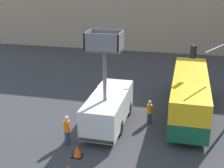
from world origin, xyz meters
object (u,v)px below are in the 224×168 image
utility_truck (109,106)px  city_bus (190,92)px  traffic_light_pole (218,71)px  road_worker_directing (149,112)px  road_worker_near_truck (67,130)px  traffic_cone_near_truck (77,151)px

utility_truck → city_bus: size_ratio=0.64×
city_bus → traffic_light_pole: bearing=-130.8°
city_bus → traffic_light_pole: size_ratio=1.90×
traffic_light_pole → road_worker_directing: (-4.38, -1.27, -2.94)m
traffic_light_pole → road_worker_near_truck: (-8.97, -5.32, -2.83)m
city_bus → road_worker_near_truck: (-7.26, -6.19, -0.83)m
city_bus → traffic_light_pole: traffic_light_pole is taller
utility_truck → traffic_light_pole: size_ratio=1.21×
traffic_cone_near_truck → road_worker_near_truck: bearing=131.6°
road_worker_near_truck → traffic_cone_near_truck: size_ratio=2.69×
road_worker_near_truck → utility_truck: bearing=-74.8°
road_worker_near_truck → traffic_cone_near_truck: (1.06, -1.20, -0.63)m
traffic_cone_near_truck → traffic_light_pole: bearing=39.5°
road_worker_near_truck → traffic_cone_near_truck: bearing=-179.6°
road_worker_directing → utility_truck: bearing=5.1°
road_worker_directing → traffic_cone_near_truck: road_worker_directing is taller
city_bus → traffic_cone_near_truck: city_bus is taller
traffic_light_pole → utility_truck: bearing=-161.0°
traffic_light_pole → road_worker_near_truck: traffic_light_pole is taller
road_worker_near_truck → traffic_cone_near_truck: 1.72m
traffic_light_pole → traffic_cone_near_truck: bearing=-140.5°
utility_truck → traffic_cone_near_truck: (-0.86, -4.08, -1.21)m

